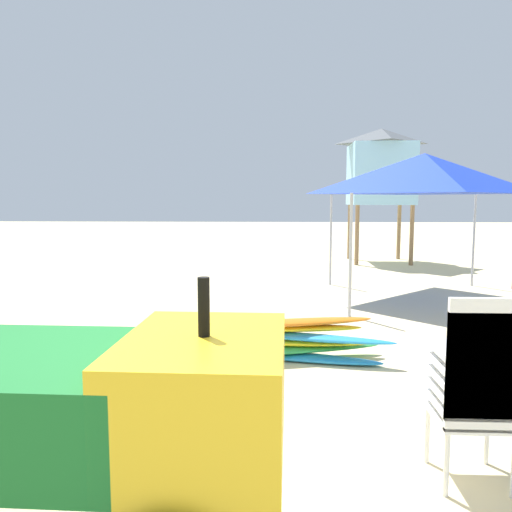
{
  "coord_description": "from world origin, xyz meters",
  "views": [
    {
      "loc": [
        0.66,
        -3.19,
        1.88
      ],
      "look_at": [
        0.36,
        3.54,
        1.13
      ],
      "focal_mm": 35.52,
      "sensor_mm": 36.0,
      "label": 1
    }
  ],
  "objects": [
    {
      "name": "popup_canopy",
      "position": [
        3.37,
        6.47,
        2.36
      ],
      "size": [
        3.16,
        3.16,
        2.74
      ],
      "color": "#B2B2B7",
      "rests_on": "ground"
    },
    {
      "name": "utility_cart",
      "position": [
        -0.52,
        -0.7,
        0.78
      ],
      "size": [
        2.57,
        1.33,
        1.5
      ],
      "color": "#146023",
      "rests_on": "ground"
    },
    {
      "name": "ground",
      "position": [
        0.0,
        0.0,
        0.0
      ],
      "size": [
        80.0,
        80.0,
        0.0
      ],
      "primitive_type": "plane",
      "color": "beige"
    },
    {
      "name": "surfboard_pile",
      "position": [
        0.72,
        2.67,
        0.23
      ],
      "size": [
        2.68,
        0.89,
        0.48
      ],
      "color": "#268CCC",
      "rests_on": "ground"
    },
    {
      "name": "lifeguard_tower",
      "position": [
        3.7,
        12.28,
        2.87
      ],
      "size": [
        1.98,
        1.98,
        3.99
      ],
      "color": "olive",
      "rests_on": "ground"
    },
    {
      "name": "stacked_plastic_chairs",
      "position": [
        1.94,
        0.02,
        0.74
      ],
      "size": [
        0.48,
        0.48,
        1.29
      ],
      "color": "white",
      "rests_on": "ground"
    }
  ]
}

